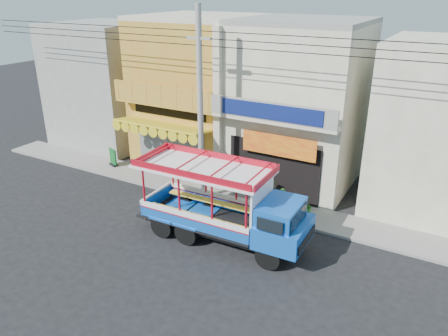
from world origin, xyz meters
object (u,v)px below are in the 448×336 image
Objects in this scene: songthaew_truck at (234,208)px; potted_plant_c at (306,205)px; green_sign at (113,159)px; potted_plant_b at (280,200)px; utility_pole at (203,98)px; potted_plant_a at (267,188)px.

potted_plant_c is at bearing 62.98° from songthaew_truck.
potted_plant_b is at bearing -1.95° from green_sign.
green_sign is 11.57m from potted_plant_c.
songthaew_truck is 3.50m from potted_plant_b.
green_sign is 1.02× the size of potted_plant_c.
utility_pole is 3.92× the size of songthaew_truck.
potted_plant_b is (10.41, -0.36, 0.10)m from green_sign.
utility_pole reaches higher than songthaew_truck.
utility_pole is 5.28m from potted_plant_a.
potted_plant_b reaches higher than potted_plant_c.
potted_plant_b reaches higher than green_sign.
utility_pole is 27.18× the size of potted_plant_b.
potted_plant_b is (3.72, 0.54, -4.40)m from utility_pole.
utility_pole is at bearing 72.85° from potted_plant_b.
green_sign is 9.38m from potted_plant_a.
songthaew_truck is (3.11, -2.78, -3.44)m from utility_pole.
potted_plant_a is (2.67, 1.37, -4.35)m from utility_pole.
potted_plant_c is at bearing -35.48° from potted_plant_a.
green_sign is (-6.70, 0.89, -4.49)m from utility_pole.
potted_plant_a is 1.15× the size of potted_plant_c.
potted_plant_c is (11.57, -0.20, 0.07)m from green_sign.
songthaew_truck is 7.30× the size of potted_plant_c.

